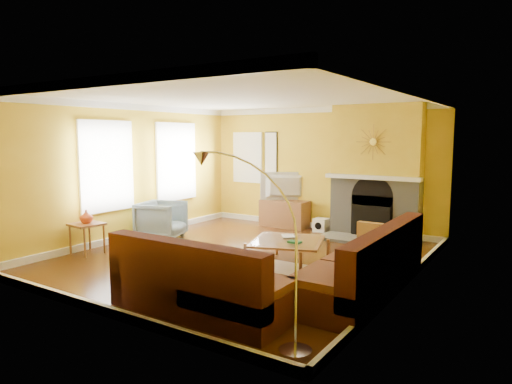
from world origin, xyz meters
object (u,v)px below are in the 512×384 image
Objects in this scene: armchair at (162,220)px; arc_lamp at (250,250)px; sectional_sofa at (283,254)px; coffee_table at (287,253)px; side_table at (87,239)px; media_console at (285,213)px.

arc_lamp is at bearing -143.58° from armchair.
coffee_table is at bearing 115.68° from sectional_sofa.
armchair is 5.04m from arc_lamp.
side_table is (-0.24, -1.58, -0.11)m from armchair.
armchair is (-3.50, 1.21, -0.07)m from sectional_sofa.
side_table is at bearing -112.63° from media_console.
media_console is at bearing 119.17° from sectional_sofa.
armchair is at bearing 174.22° from coffee_table.
armchair is 1.60m from side_table.
side_table is (-3.31, -1.27, 0.06)m from coffee_table.
sectional_sofa is 1.86m from arc_lamp.
arc_lamp is (0.59, -1.69, 0.49)m from sectional_sofa.
coffee_table is at bearing -113.97° from armchair.
arc_lamp reaches higher than sectional_sofa.
coffee_table is 0.97× the size of media_console.
sectional_sofa is 6.43× the size of side_table.
coffee_table is at bearing 20.96° from side_table.
arc_lamp is (1.02, -2.59, 0.73)m from coffee_table.
media_console is 2.01× the size of side_table.
side_table is 4.58m from arc_lamp.
media_console is at bearing 67.37° from side_table.
armchair is 1.53× the size of side_table.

